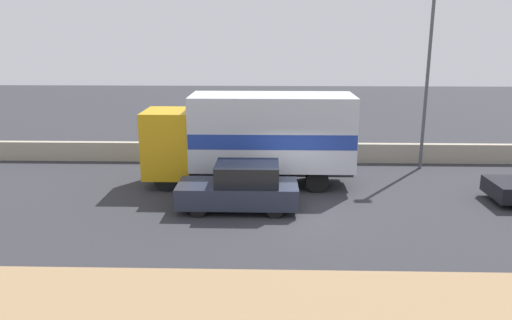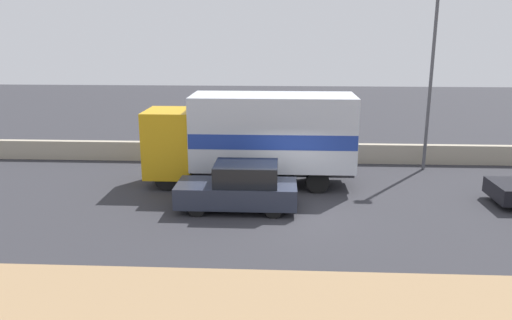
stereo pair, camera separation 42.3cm
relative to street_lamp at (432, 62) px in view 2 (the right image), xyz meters
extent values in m
plane|color=#2D2D33|center=(-5.90, -5.70, -4.62)|extent=(80.00, 80.00, 0.00)
cube|color=#A39984|center=(-5.90, 0.96, -4.17)|extent=(60.00, 0.35, 0.88)
cylinder|color=#4C4C51|center=(0.00, 0.00, -0.69)|extent=(0.14, 0.14, 7.85)
cube|color=gold|center=(-10.57, -2.64, -2.95)|extent=(1.81, 2.12, 2.55)
cube|color=black|center=(-11.46, -2.64, -2.44)|extent=(0.06, 1.80, 1.12)
cube|color=#2D2D33|center=(-6.57, -2.64, -3.97)|extent=(6.19, 1.35, 0.25)
cube|color=silver|center=(-6.57, -2.64, -2.46)|extent=(6.19, 2.45, 2.78)
cube|color=navy|center=(-6.57, -2.64, -2.64)|extent=(6.16, 2.47, 0.56)
cylinder|color=black|center=(-10.57, -3.53, -4.18)|extent=(0.86, 0.28, 0.86)
cylinder|color=black|center=(-10.57, -1.75, -4.18)|extent=(0.86, 0.28, 0.86)
cylinder|color=black|center=(-4.87, -3.53, -4.18)|extent=(0.86, 0.28, 0.86)
cylinder|color=black|center=(-4.87, -1.75, -4.18)|extent=(0.86, 0.28, 0.86)
cylinder|color=black|center=(-6.11, -3.53, -4.18)|extent=(0.86, 0.28, 0.86)
cylinder|color=black|center=(-6.11, -1.75, -4.18)|extent=(0.86, 0.28, 0.86)
cube|color=#282D3D|center=(-7.72, -5.51, -4.05)|extent=(4.03, 1.72, 0.71)
cube|color=black|center=(-7.40, -5.51, -3.34)|extent=(2.10, 1.58, 0.69)
cylinder|color=black|center=(-8.97, -6.25, -4.33)|extent=(0.57, 0.20, 0.57)
cylinder|color=black|center=(-8.97, -4.77, -4.33)|extent=(0.57, 0.20, 0.57)
cylinder|color=black|center=(-6.48, -6.25, -4.33)|extent=(0.57, 0.20, 0.57)
cylinder|color=black|center=(-6.48, -4.77, -4.33)|extent=(0.57, 0.20, 0.57)
cylinder|color=black|center=(1.86, -3.78, -4.33)|extent=(0.57, 0.20, 0.57)
camera|label=1|loc=(-6.66, -21.47, 1.24)|focal=35.00mm
camera|label=2|loc=(-6.24, -21.46, 1.24)|focal=35.00mm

